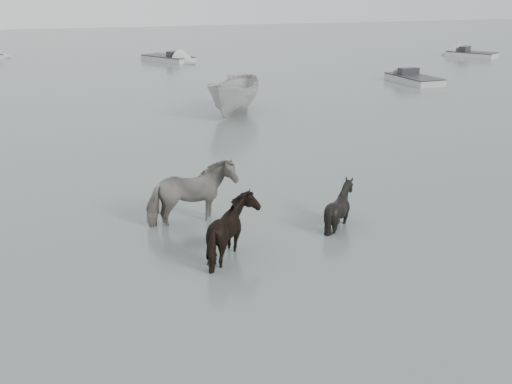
% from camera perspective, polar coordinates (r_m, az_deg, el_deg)
% --- Properties ---
extents(ground, '(140.00, 140.00, 0.00)m').
position_cam_1_polar(ground, '(12.41, -2.89, -7.62)').
color(ground, '#4F5E57').
rests_on(ground, ground).
extents(pony_pinto, '(2.16, 1.22, 1.73)m').
position_cam_1_polar(pony_pinto, '(14.84, -5.80, 0.34)').
color(pony_pinto, black).
rests_on(pony_pinto, ground).
extents(pony_dark, '(1.49, 1.66, 1.49)m').
position_cam_1_polar(pony_dark, '(12.96, -1.91, -2.85)').
color(pony_dark, black).
rests_on(pony_dark, ground).
extents(pony_black, '(1.32, 1.20, 1.37)m').
position_cam_1_polar(pony_black, '(14.86, 7.47, -0.43)').
color(pony_black, black).
rests_on(pony_black, ground).
extents(boat_small, '(3.77, 4.58, 1.70)m').
position_cam_1_polar(boat_small, '(27.38, -1.87, 8.71)').
color(boat_small, '#ACACA8').
rests_on(boat_small, ground).
extents(skiff_port, '(1.84, 5.14, 0.75)m').
position_cam_1_polar(skiff_port, '(37.02, 13.91, 9.98)').
color(skiff_port, '#A8AAA8').
rests_on(skiff_port, ground).
extents(skiff_mid, '(4.26, 5.60, 0.75)m').
position_cam_1_polar(skiff_mid, '(46.15, -7.81, 11.90)').
color(skiff_mid, '#ADB0AD').
rests_on(skiff_mid, ground).
extents(skiff_star, '(4.02, 4.83, 0.75)m').
position_cam_1_polar(skiff_star, '(50.95, 18.67, 11.72)').
color(skiff_star, beige).
rests_on(skiff_star, ground).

